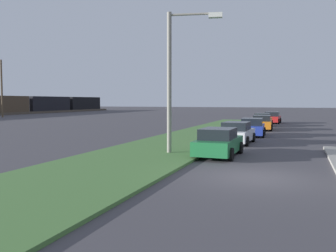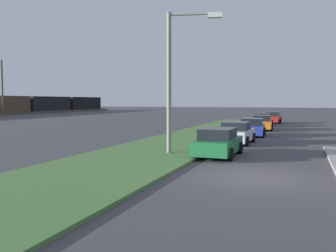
% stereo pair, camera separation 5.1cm
% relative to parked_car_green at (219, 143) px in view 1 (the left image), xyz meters
% --- Properties ---
extents(ground, '(300.00, 300.00, 0.00)m').
position_rel_parked_car_green_xyz_m(ground, '(-4.78, -2.42, -0.72)').
color(ground, '#423F44').
extents(grass_median, '(60.00, 6.00, 0.12)m').
position_rel_parked_car_green_xyz_m(grass_median, '(5.22, 3.74, -0.66)').
color(grass_median, '#477238').
rests_on(grass_median, ground).
extents(parked_car_green, '(4.33, 2.08, 1.47)m').
position_rel_parked_car_green_xyz_m(parked_car_green, '(0.00, 0.00, 0.00)').
color(parked_car_green, '#1E6B38').
rests_on(parked_car_green, ground).
extents(parked_car_white, '(4.36, 2.13, 1.47)m').
position_rel_parked_car_green_xyz_m(parked_car_white, '(6.05, 0.04, 0.00)').
color(parked_car_white, silver).
rests_on(parked_car_white, ground).
extents(parked_car_blue, '(4.39, 2.20, 1.47)m').
position_rel_parked_car_green_xyz_m(parked_car_blue, '(11.71, -0.32, 0.00)').
color(parked_car_blue, '#23389E').
rests_on(parked_car_blue, ground).
extents(parked_car_orange, '(4.39, 2.19, 1.47)m').
position_rel_parked_car_green_xyz_m(parked_car_orange, '(18.38, -0.45, 0.00)').
color(parked_car_orange, orange).
rests_on(parked_car_orange, ground).
extents(parked_car_yellow, '(4.32, 2.05, 1.47)m').
position_rel_parked_car_green_xyz_m(parked_car_yellow, '(24.22, 0.02, 0.00)').
color(parked_car_yellow, gold).
rests_on(parked_car_yellow, ground).
extents(parked_car_red, '(4.35, 2.12, 1.47)m').
position_rel_parked_car_green_xyz_m(parked_car_red, '(30.00, -0.62, 0.00)').
color(parked_car_red, red).
rests_on(parked_car_red, ground).
extents(streetlight, '(0.79, 2.86, 7.50)m').
position_rel_parked_car_green_xyz_m(streetlight, '(-0.25, 2.26, 3.67)').
color(streetlight, gray).
rests_on(streetlight, ground).
extents(distant_utility_pole, '(0.30, 0.30, 10.00)m').
position_rel_parked_car_green_xyz_m(distant_utility_pole, '(32.08, 45.07, 4.28)').
color(distant_utility_pole, brown).
rests_on(distant_utility_pole, ground).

